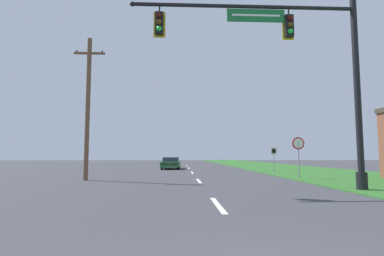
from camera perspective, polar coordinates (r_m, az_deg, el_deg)
name	(u,v)px	position (r m, az deg, el deg)	size (l,w,h in m)	color
grass_verge_right	(284,168)	(34.83, 17.07, -7.28)	(10.00, 110.00, 0.04)	#2D6626
road_center_line	(192,173)	(24.86, 0.04, -8.49)	(0.16, 34.80, 0.01)	silver
signal_mast	(303,64)	(13.74, 20.35, 11.42)	(9.83, 0.47, 8.60)	black
car_ahead	(171,163)	(31.49, -4.01, -6.68)	(2.03, 4.73, 1.19)	black
stop_sign	(298,148)	(19.54, 19.60, -3.65)	(0.76, 0.07, 2.50)	gray
route_sign_post	(274,154)	(25.12, 15.31, -4.80)	(0.55, 0.06, 2.03)	gray
utility_pole_near	(88,105)	(18.59, -19.23, 4.09)	(1.80, 0.26, 8.38)	brown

